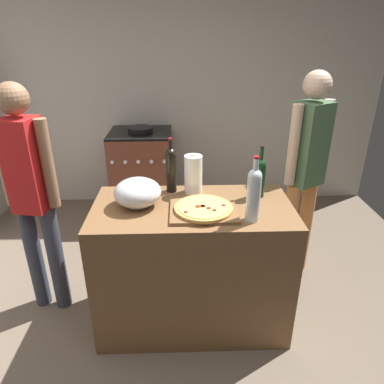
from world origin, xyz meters
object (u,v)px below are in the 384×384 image
(wine_bottle_green, at_px, (254,193))
(wine_bottle_dark, at_px, (171,168))
(person_in_red, at_px, (306,166))
(stove, at_px, (143,174))
(paper_towel_roll, at_px, (193,174))
(pizza, at_px, (203,208))
(wine_bottle_clear, at_px, (260,176))
(person_in_stripes, at_px, (31,192))
(mixing_bowl, at_px, (138,192))

(wine_bottle_green, relative_size, wine_bottle_dark, 1.04)
(person_in_red, bearing_deg, stove, 140.66)
(paper_towel_roll, height_order, stove, paper_towel_roll)
(pizza, distance_m, wine_bottle_clear, 0.45)
(pizza, xyz_separation_m, wine_bottle_dark, (-0.20, 0.32, 0.13))
(pizza, height_order, paper_towel_roll, paper_towel_roll)
(person_in_stripes, bearing_deg, wine_bottle_dark, 3.48)
(paper_towel_roll, bearing_deg, pizza, -80.24)
(wine_bottle_clear, bearing_deg, pizza, -149.87)
(wine_bottle_green, bearing_deg, wine_bottle_dark, 138.19)
(wine_bottle_green, height_order, person_in_stripes, person_in_stripes)
(pizza, bearing_deg, person_in_stripes, 166.75)
(pizza, xyz_separation_m, stove, (-0.55, 1.72, -0.46))
(pizza, height_order, person_in_stripes, person_in_stripes)
(pizza, bearing_deg, wine_bottle_dark, 121.84)
(wine_bottle_clear, relative_size, wine_bottle_green, 0.89)
(wine_bottle_green, bearing_deg, mixing_bowl, 162.73)
(wine_bottle_clear, bearing_deg, mixing_bowl, -171.86)
(wine_bottle_dark, height_order, person_in_red, person_in_red)
(paper_towel_roll, relative_size, wine_bottle_dark, 0.71)
(wine_bottle_green, bearing_deg, wine_bottle_clear, 72.11)
(wine_bottle_clear, height_order, person_in_red, person_in_red)
(mixing_bowl, distance_m, wine_bottle_clear, 0.78)
(wine_bottle_green, bearing_deg, pizza, 159.45)
(paper_towel_roll, xyz_separation_m, person_in_stripes, (-1.06, -0.03, -0.09))
(wine_bottle_dark, bearing_deg, pizza, -58.16)
(stove, bearing_deg, wine_bottle_dark, -75.90)
(wine_bottle_clear, height_order, person_in_stripes, person_in_stripes)
(wine_bottle_clear, xyz_separation_m, wine_bottle_dark, (-0.57, 0.10, 0.02))
(wine_bottle_green, height_order, person_in_red, person_in_red)
(mixing_bowl, distance_m, wine_bottle_dark, 0.30)
(wine_bottle_dark, height_order, stove, wine_bottle_dark)
(pizza, distance_m, stove, 1.86)
(stove, xyz_separation_m, person_in_stripes, (-0.56, -1.46, 0.46))
(pizza, bearing_deg, person_in_red, 36.53)
(wine_bottle_green, height_order, wine_bottle_dark, wine_bottle_green)
(person_in_stripes, bearing_deg, person_in_red, 10.03)
(paper_towel_roll, distance_m, wine_bottle_green, 0.51)
(paper_towel_roll, distance_m, wine_bottle_dark, 0.15)
(pizza, height_order, wine_bottle_dark, wine_bottle_dark)
(paper_towel_roll, distance_m, stove, 1.61)
(paper_towel_roll, xyz_separation_m, wine_bottle_dark, (-0.15, 0.03, 0.04))
(paper_towel_roll, height_order, wine_bottle_dark, wine_bottle_dark)
(wine_bottle_clear, xyz_separation_m, person_in_red, (0.44, 0.38, -0.08))
(mixing_bowl, relative_size, person_in_stripes, 0.18)
(person_in_stripes, xyz_separation_m, person_in_red, (1.92, 0.34, 0.03))
(wine_bottle_dark, bearing_deg, mixing_bowl, -133.84)
(person_in_stripes, bearing_deg, mixing_bowl, -12.28)
(paper_towel_roll, bearing_deg, stove, 109.27)
(wine_bottle_clear, distance_m, stove, 1.85)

